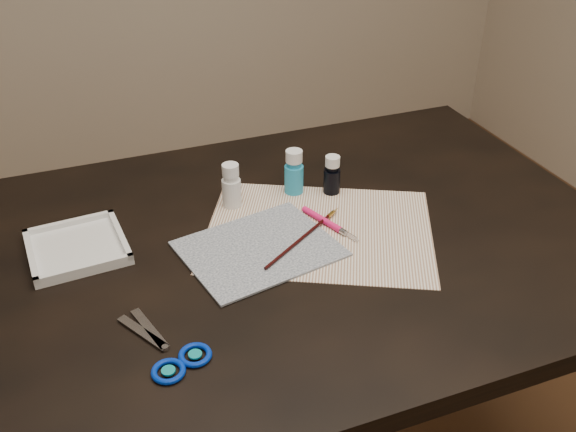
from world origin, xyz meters
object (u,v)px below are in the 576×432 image
object	(u,v)px
paint_bottle_navy	(332,175)
palette_tray	(77,247)
paint_bottle_cyan	(294,172)
scissors	(155,344)
canvas	(259,249)
paint_bottle_white	(231,185)
paper	(319,230)

from	to	relation	value
paint_bottle_navy	palette_tray	bearing A→B (deg)	-176.99
paint_bottle_cyan	paint_bottle_navy	world-z (taller)	paint_bottle_cyan
scissors	palette_tray	distance (m)	0.31
scissors	paint_bottle_cyan	bearing A→B (deg)	-75.25
scissors	paint_bottle_navy	bearing A→B (deg)	-82.91
canvas	paint_bottle_white	xyz separation A→B (m)	(-0.00, 0.17, 0.04)
paint_bottle_navy	scissors	world-z (taller)	paint_bottle_navy
paper	canvas	bearing A→B (deg)	-170.73
paint_bottle_cyan	paper	bearing A→B (deg)	-92.81
scissors	palette_tray	world-z (taller)	palette_tray
palette_tray	paint_bottle_cyan	bearing A→B (deg)	7.28
paper	palette_tray	world-z (taller)	palette_tray
canvas	scissors	size ratio (longest dim) A/B	1.38
paint_bottle_navy	paper	bearing A→B (deg)	-123.28
canvas	palette_tray	size ratio (longest dim) A/B	1.58
paint_bottle_white	paint_bottle_cyan	world-z (taller)	paint_bottle_cyan
paint_bottle_cyan	scissors	size ratio (longest dim) A/B	0.50
paint_bottle_cyan	paint_bottle_navy	size ratio (longest dim) A/B	1.15
paint_bottle_white	paint_bottle_cyan	size ratio (longest dim) A/B	0.97
paper	canvas	size ratio (longest dim) A/B	1.60
paper	paint_bottle_white	distance (m)	0.21
paper	paint_bottle_white	xyz separation A→B (m)	(-0.13, 0.15, 0.05)
paint_bottle_cyan	palette_tray	size ratio (longest dim) A/B	0.57
paper	palette_tray	bearing A→B (deg)	167.73
canvas	scissors	bearing A→B (deg)	-141.73
paint_bottle_white	paint_bottle_navy	world-z (taller)	paint_bottle_white
paint_bottle_navy	palette_tray	xyz separation A→B (m)	(-0.53, -0.03, -0.03)
paint_bottle_cyan	scissors	bearing A→B (deg)	-135.85
paint_bottle_white	scissors	xyz separation A→B (m)	(-0.23, -0.36, -0.04)
paper	scissors	distance (m)	0.42
canvas	paint_bottle_white	bearing A→B (deg)	90.11
paper	palette_tray	xyz separation A→B (m)	(-0.45, 0.10, 0.01)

